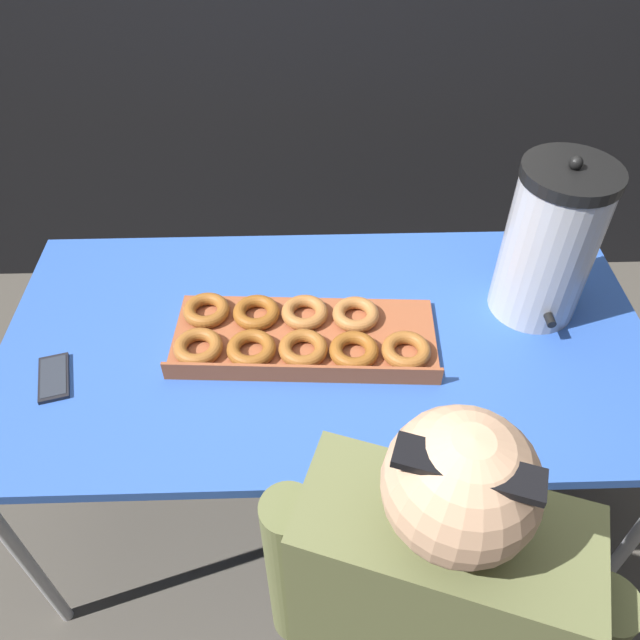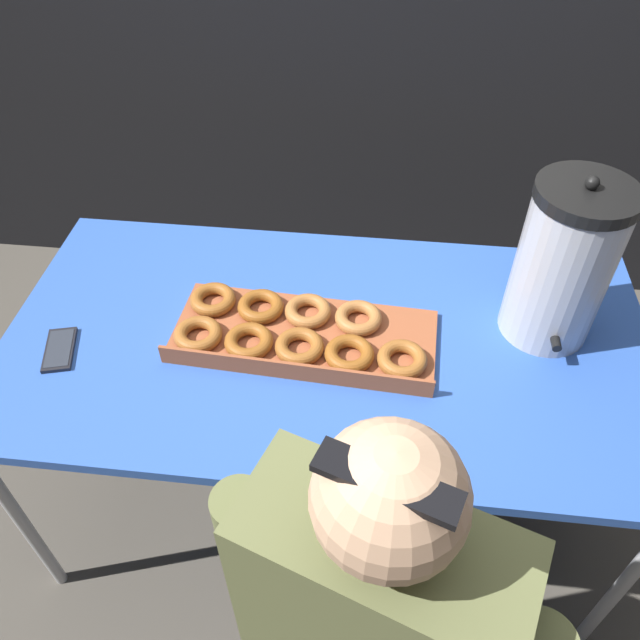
{
  "view_description": "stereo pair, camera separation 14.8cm",
  "coord_description": "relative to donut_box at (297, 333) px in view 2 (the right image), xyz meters",
  "views": [
    {
      "loc": [
        -0.05,
        -1.05,
        1.84
      ],
      "look_at": [
        -0.02,
        0.0,
        0.8
      ],
      "focal_mm": 35.0,
      "sensor_mm": 36.0,
      "label": 1
    },
    {
      "loc": [
        0.1,
        -1.04,
        1.84
      ],
      "look_at": [
        -0.02,
        0.0,
        0.8
      ],
      "focal_mm": 35.0,
      "sensor_mm": 36.0,
      "label": 2
    }
  ],
  "objects": [
    {
      "name": "donut_box",
      "position": [
        0.0,
        0.0,
        0.0
      ],
      "size": [
        0.65,
        0.31,
        0.05
      ],
      "rotation": [
        0.0,
        0.0,
        -0.06
      ],
      "color": "brown",
      "rests_on": "folding_table"
    },
    {
      "name": "ground_plane",
      "position": [
        0.07,
        0.01,
        -0.76
      ],
      "size": [
        12.0,
        12.0,
        0.0
      ],
      "primitive_type": "plane",
      "color": "#4C473F"
    },
    {
      "name": "coffee_urn",
      "position": [
        0.6,
        0.11,
        0.18
      ],
      "size": [
        0.22,
        0.25,
        0.43
      ],
      "color": "#B7B7BC",
      "rests_on": "folding_table"
    },
    {
      "name": "cell_phone",
      "position": [
        -0.56,
        -0.1,
        -0.02
      ],
      "size": [
        0.1,
        0.15,
        0.01
      ],
      "rotation": [
        0.0,
        0.0,
        0.26
      ],
      "color": "black",
      "rests_on": "folding_table"
    },
    {
      "name": "folding_table",
      "position": [
        0.07,
        0.01,
        -0.06
      ],
      "size": [
        1.58,
        0.82,
        0.74
      ],
      "color": "#2D56B2",
      "rests_on": "ground"
    }
  ]
}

